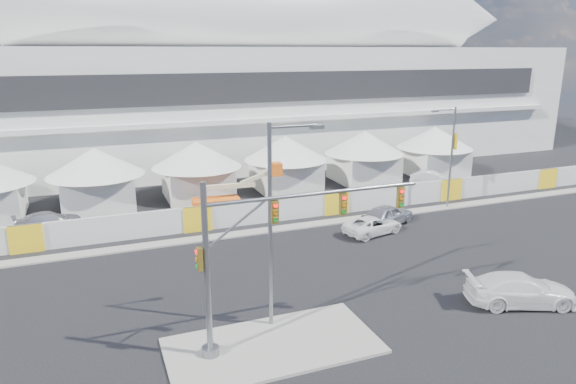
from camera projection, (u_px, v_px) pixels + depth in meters
name	position (u px, v px, depth m)	size (l,w,h in m)	color
ground	(354.00, 298.00, 29.21)	(160.00, 160.00, 0.00)	black
median_island	(273.00, 346.00, 24.40)	(10.00, 5.00, 0.15)	gray
far_curb	(481.00, 203.00, 47.40)	(80.00, 1.20, 0.12)	gray
stadium	(264.00, 84.00, 67.02)	(80.00, 24.80, 21.98)	silver
tent_row	(243.00, 162.00, 50.11)	(53.40, 8.40, 5.40)	silver
hoarding_fence	(336.00, 203.00, 44.06)	(70.00, 0.25, 2.00)	silver
scaffold_tower	(515.00, 104.00, 76.01)	(4.40, 4.40, 12.00)	#595B60
sedan_silver	(388.00, 215.00, 41.28)	(5.04, 2.03, 1.72)	#B7B7BC
pickup_curb	(373.00, 225.00, 39.37)	(4.90, 2.26, 1.36)	white
pickup_near	(521.00, 290.00, 28.35)	(5.98, 2.43, 1.74)	white
lot_car_a	(432.00, 178.00, 53.65)	(4.40, 1.53, 1.45)	silver
lot_car_c	(49.00, 221.00, 40.17)	(5.00, 2.03, 1.45)	#ABAAAE
traffic_mast	(254.00, 256.00, 23.09)	(10.94, 0.80, 8.18)	slate
streetlight_median	(275.00, 213.00, 24.78)	(2.85, 0.29, 10.29)	gray
streetlight_curb	(450.00, 151.00, 44.61)	(2.67, 0.60, 9.00)	gray
boom_lift	(225.00, 199.00, 44.82)	(8.03, 2.11, 4.05)	orange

